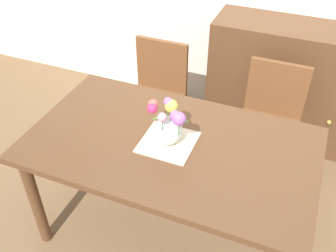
{
  "coord_description": "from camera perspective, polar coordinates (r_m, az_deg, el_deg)",
  "views": [
    {
      "loc": [
        0.61,
        -1.52,
        2.19
      ],
      "look_at": [
        -0.01,
        -0.01,
        0.89
      ],
      "focal_mm": 41.18,
      "sensor_mm": 36.0,
      "label": 1
    }
  ],
  "objects": [
    {
      "name": "chair_left",
      "position": [
        3.06,
        -1.68,
        5.33
      ],
      "size": [
        0.42,
        0.42,
        0.9
      ],
      "rotation": [
        0.0,
        0.0,
        3.14
      ],
      "color": "brown",
      "rests_on": "ground_plane"
    },
    {
      "name": "placemat",
      "position": [
        2.16,
        -0.0,
        -2.41
      ],
      "size": [
        0.3,
        0.3,
        0.01
      ],
      "primitive_type": "cube",
      "color": "beige",
      "rests_on": "dining_table"
    },
    {
      "name": "chair_right",
      "position": [
        2.87,
        14.88,
        1.45
      ],
      "size": [
        0.42,
        0.42,
        0.9
      ],
      "rotation": [
        0.0,
        0.0,
        3.14
      ],
      "color": "brown",
      "rests_on": "ground_plane"
    },
    {
      "name": "ground_plane",
      "position": [
        2.73,
        0.34,
        -14.72
      ],
      "size": [
        12.0,
        12.0,
        0.0
      ],
      "primitive_type": "plane",
      "color": "brown"
    },
    {
      "name": "flower_vase",
      "position": [
        2.09,
        -0.01,
        0.1
      ],
      "size": [
        0.26,
        0.21,
        0.27
      ],
      "color": "silver",
      "rests_on": "placemat"
    },
    {
      "name": "dresser",
      "position": [
        3.31,
        18.46,
        5.69
      ],
      "size": [
        1.4,
        0.47,
        1.0
      ],
      "color": "brown",
      "rests_on": "ground_plane"
    },
    {
      "name": "dining_table",
      "position": [
        2.23,
        0.41,
        -4.25
      ],
      "size": [
        1.63,
        0.94,
        0.77
      ],
      "color": "brown",
      "rests_on": "ground_plane"
    }
  ]
}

